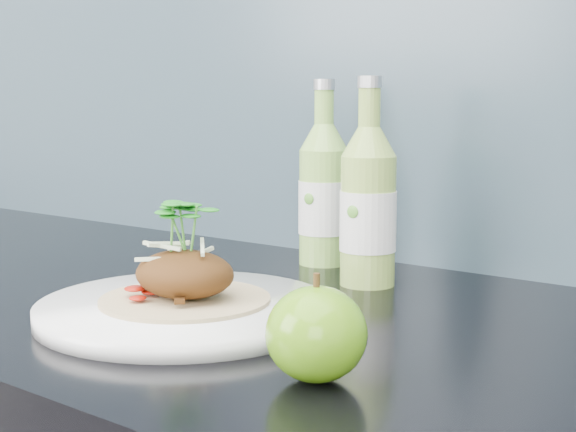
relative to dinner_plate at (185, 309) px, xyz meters
The scene contains 5 objects.
dinner_plate is the anchor object (origin of this frame).
pork_taco 0.04m from the dinner_plate, behind, with size 0.17×0.17×0.10m.
green_apple 0.22m from the dinner_plate, 18.45° to the right, with size 0.08×0.08×0.08m.
cider_bottle_left 0.31m from the dinner_plate, 98.76° to the left, with size 0.07×0.07×0.24m.
cider_bottle_right 0.25m from the dinner_plate, 74.41° to the left, with size 0.08×0.08×0.24m.
Camera 1 is at (0.47, 1.07, 1.11)m, focal length 50.00 mm.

